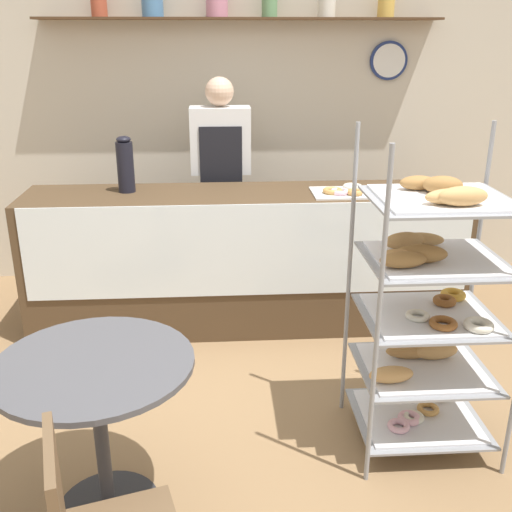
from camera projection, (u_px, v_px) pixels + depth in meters
name	position (u px, v px, depth m)	size (l,w,h in m)	color
ground_plane	(262.00, 432.00, 3.15)	(14.00, 14.00, 0.00)	olive
back_wall	(241.00, 112.00, 4.84)	(10.00, 0.30, 2.70)	beige
display_counter	(248.00, 259.00, 4.19)	(3.01, 0.61, 0.97)	#4C3823
pastry_rack	(428.00, 306.00, 2.84)	(0.68, 0.60, 1.58)	gray
person_worker	(221.00, 181.00, 4.53)	(0.44, 0.23, 1.68)	#282833
cafe_table	(97.00, 399.00, 2.45)	(0.81, 0.81, 0.74)	#262628
coffee_carafe	(125.00, 165.00, 3.97)	(0.11, 0.11, 0.37)	black
donut_tray_counter	(346.00, 191.00, 3.97)	(0.47, 0.32, 0.05)	white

